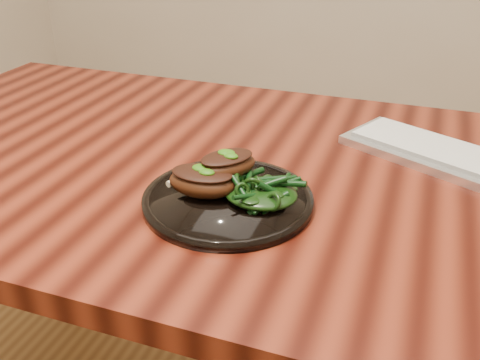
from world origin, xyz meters
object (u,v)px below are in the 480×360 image
object	(u,v)px
desk	(259,207)
keyboard	(476,165)
plate	(228,199)
lamb_chop_front	(202,181)
greens_heap	(261,189)

from	to	relation	value
desk	keyboard	size ratio (longest dim) A/B	3.37
desk	keyboard	bearing A→B (deg)	16.87
plate	keyboard	bearing A→B (deg)	34.73
desk	plate	size ratio (longest dim) A/B	6.28
desk	lamb_chop_front	distance (m)	0.19
plate	keyboard	world-z (taller)	keyboard
greens_heap	plate	bearing A→B (deg)	-174.81
plate	keyboard	distance (m)	0.43
keyboard	lamb_chop_front	bearing A→B (deg)	-146.97
desk	greens_heap	size ratio (longest dim) A/B	14.74
lamb_chop_front	keyboard	world-z (taller)	lamb_chop_front
lamb_chop_front	desk	bearing A→B (deg)	74.02
greens_heap	keyboard	xyz separation A→B (m)	(0.30, 0.24, -0.02)
greens_heap	keyboard	distance (m)	0.39
plate	greens_heap	bearing A→B (deg)	5.19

